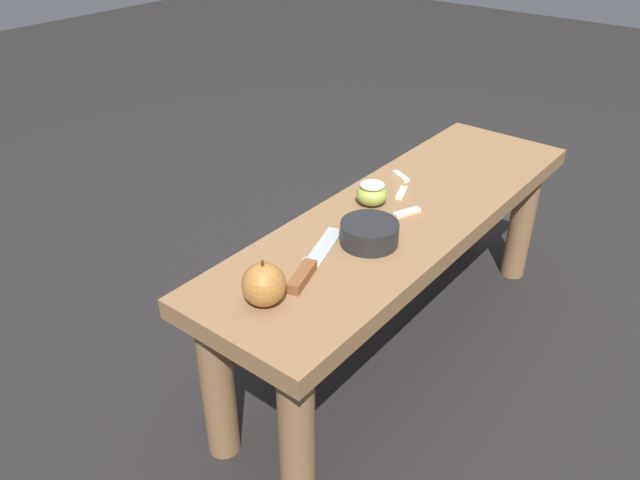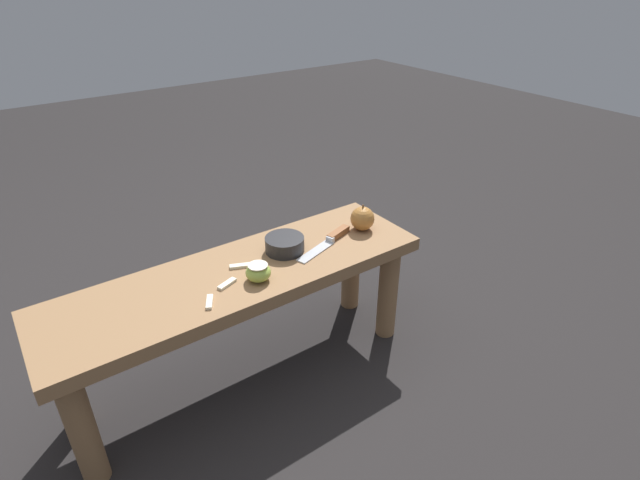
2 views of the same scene
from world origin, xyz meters
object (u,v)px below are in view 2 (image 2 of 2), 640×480
at_px(knife, 332,239).
at_px(apple_cut, 258,272).
at_px(apple_whole, 362,219).
at_px(bowl, 285,244).
at_px(wooden_bench, 241,294).

bearing_deg(knife, apple_cut, -6.90).
height_order(apple_whole, bowl, apple_whole).
bearing_deg(apple_whole, knife, 2.48).
xyz_separation_m(wooden_bench, apple_cut, (-0.02, 0.07, 0.10)).
height_order(wooden_bench, apple_cut, apple_cut).
xyz_separation_m(wooden_bench, bowl, (-0.16, -0.02, 0.10)).
relative_size(apple_whole, apple_cut, 1.26).
bearing_deg(apple_cut, apple_whole, -171.56).
xyz_separation_m(wooden_bench, knife, (-0.31, 0.01, 0.09)).
height_order(apple_cut, bowl, apple_cut).
distance_m(apple_whole, bowl, 0.28).
distance_m(apple_cut, bowl, 0.17).
bearing_deg(wooden_bench, apple_whole, 178.84).
height_order(wooden_bench, knife, knife).
bearing_deg(wooden_bench, bowl, -173.12).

